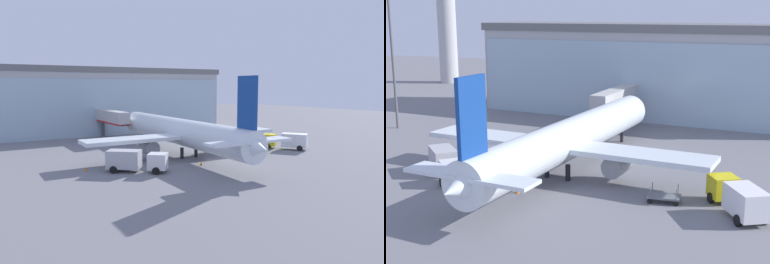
{
  "view_description": "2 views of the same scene",
  "coord_description": "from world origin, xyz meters",
  "views": [
    {
      "loc": [
        -30.98,
        -40.34,
        10.5
      ],
      "look_at": [
        1.57,
        6.17,
        3.41
      ],
      "focal_mm": 35.0,
      "sensor_mm": 36.0,
      "label": 1
    },
    {
      "loc": [
        20.36,
        -42.01,
        16.11
      ],
      "look_at": [
        0.03,
        7.78,
        3.97
      ],
      "focal_mm": 50.0,
      "sensor_mm": 36.0,
      "label": 2
    }
  ],
  "objects": [
    {
      "name": "fuel_truck",
      "position": [
        16.87,
        0.87,
        1.47
      ],
      "size": [
        5.69,
        7.37,
        2.65
      ],
      "rotation": [
        0.0,
        0.0,
        2.12
      ],
      "color": "yellow",
      "rests_on": "ground"
    },
    {
      "name": "jet_bridge",
      "position": [
        -2.4,
        27.87,
        4.3
      ],
      "size": [
        2.86,
        13.62,
        5.67
      ],
      "rotation": [
        0.0,
        0.0,
        1.52
      ],
      "color": "beige",
      "rests_on": "ground"
    },
    {
      "name": "safety_cone_wingtip",
      "position": [
        -15.89,
        3.95,
        0.28
      ],
      "size": [
        0.36,
        0.36,
        0.55
      ],
      "primitive_type": "cone",
      "color": "orange",
      "rests_on": "ground"
    },
    {
      "name": "airplane",
      "position": [
        -0.42,
        5.99,
        3.52
      ],
      "size": [
        30.5,
        38.29,
        11.58
      ],
      "rotation": [
        0.0,
        0.0,
        1.5
      ],
      "color": "white",
      "rests_on": "ground"
    },
    {
      "name": "terminal_building",
      "position": [
        -0.01,
        39.83,
        7.16
      ],
      "size": [
        56.97,
        15.93,
        14.33
      ],
      "rotation": [
        0.0,
        0.0,
        -0.06
      ],
      "color": "#AEAEAE",
      "rests_on": "ground"
    },
    {
      "name": "safety_cone_nose",
      "position": [
        -2.21,
        -1.37,
        0.28
      ],
      "size": [
        0.36,
        0.36,
        0.55
      ],
      "primitive_type": "cone",
      "color": "orange",
      "rests_on": "ground"
    },
    {
      "name": "baggage_cart",
      "position": [
        10.69,
        1.34,
        0.5
      ],
      "size": [
        2.95,
        1.87,
        1.5
      ],
      "rotation": [
        0.0,
        0.0,
        3.24
      ],
      "color": "slate",
      "rests_on": "ground"
    },
    {
      "name": "catering_truck",
      "position": [
        -11.05,
        0.27,
        1.47
      ],
      "size": [
        6.9,
        6.51,
        2.65
      ],
      "rotation": [
        0.0,
        0.0,
        5.55
      ],
      "color": "silver",
      "rests_on": "ground"
    },
    {
      "name": "ground",
      "position": [
        0.0,
        0.0,
        0.0
      ],
      "size": [
        240.0,
        240.0,
        0.0
      ],
      "primitive_type": "plane",
      "color": "slate"
    }
  ]
}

